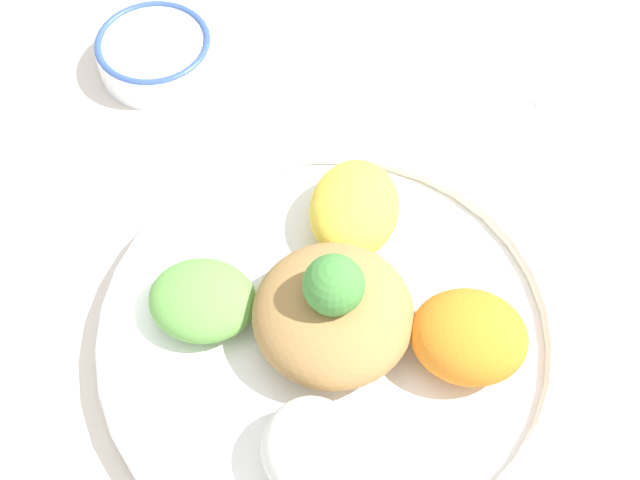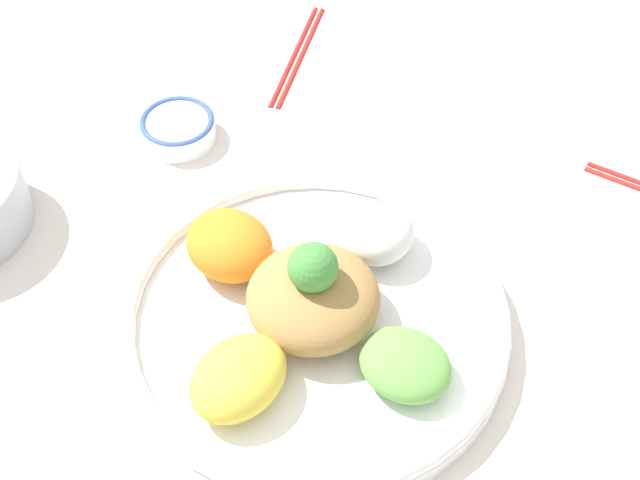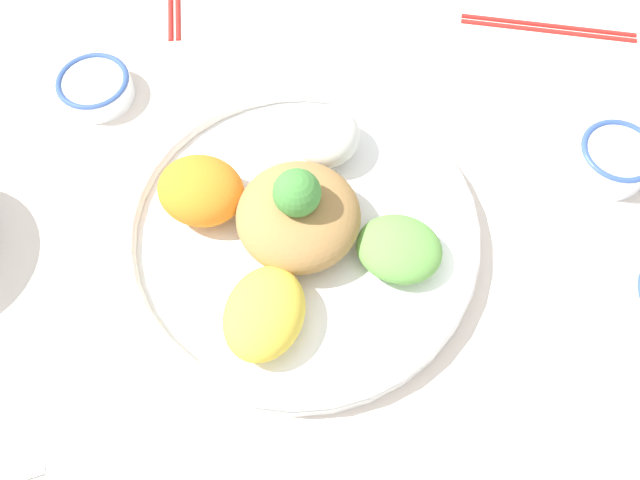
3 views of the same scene
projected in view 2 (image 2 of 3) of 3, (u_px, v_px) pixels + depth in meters
name	position (u px, v px, depth m)	size (l,w,h in m)	color
ground_plane	(280.00, 314.00, 0.92)	(2.40, 2.40, 0.00)	silver
salad_platter	(311.00, 312.00, 0.88)	(0.39, 0.39, 0.12)	white
sauce_bowl_red	(178.00, 128.00, 1.07)	(0.09, 0.09, 0.03)	white
chopsticks_pair_far	(298.00, 54.00, 1.19)	(0.16, 0.18, 0.01)	red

